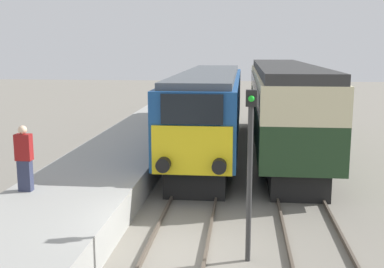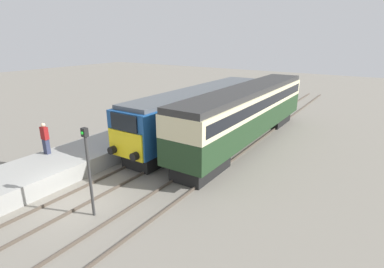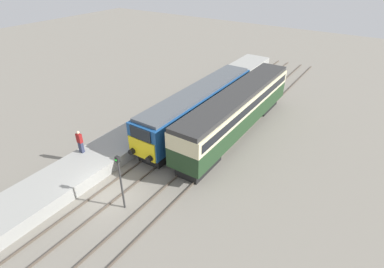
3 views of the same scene
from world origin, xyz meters
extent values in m
plane|color=slate|center=(0.00, 0.00, 0.00)|extent=(120.00, 120.00, 0.00)
cube|color=gray|center=(-3.30, 8.00, 0.47)|extent=(3.50, 50.00, 0.93)
cube|color=#4C4238|center=(-0.72, 5.00, 0.07)|extent=(0.07, 60.00, 0.14)
cube|color=#4C4238|center=(0.72, 5.00, 0.07)|extent=(0.07, 60.00, 0.14)
cube|color=#4C4238|center=(2.68, 5.00, 0.07)|extent=(0.07, 60.00, 0.14)
cube|color=#4C4238|center=(4.12, 5.00, 0.07)|extent=(0.07, 60.00, 0.14)
cube|color=black|center=(0.00, 6.05, 0.50)|extent=(2.03, 4.00, 1.00)
cube|color=black|center=(0.00, 16.53, 0.50)|extent=(2.03, 4.00, 1.00)
cube|color=navy|center=(0.00, 11.29, 2.27)|extent=(2.70, 15.48, 2.55)
cube|color=yellow|center=(0.00, 3.51, 1.76)|extent=(2.48, 0.10, 1.53)
cube|color=black|center=(0.00, 3.51, 3.04)|extent=(1.89, 0.10, 0.92)
cube|color=#4C5156|center=(0.00, 11.29, 3.67)|extent=(2.38, 14.86, 0.24)
cylinder|color=black|center=(-0.85, 3.30, 1.35)|extent=(0.44, 0.35, 0.44)
cylinder|color=black|center=(0.85, 3.30, 1.35)|extent=(0.44, 0.35, 0.44)
cube|color=black|center=(3.40, 5.93, 0.47)|extent=(1.89, 3.60, 0.95)
cube|color=black|center=(3.40, 18.33, 0.47)|extent=(1.89, 3.60, 0.95)
cube|color=#1E381E|center=(3.40, 12.13, 1.73)|extent=(2.70, 16.80, 1.56)
cube|color=beige|center=(3.40, 12.13, 3.12)|extent=(2.71, 16.80, 1.22)
cube|color=black|center=(3.40, 12.13, 3.12)|extent=(2.75, 16.13, 0.67)
cube|color=#2D2D2D|center=(3.40, 12.13, 3.91)|extent=(2.48, 16.80, 0.36)
cube|color=#2D334C|center=(-4.44, 1.59, 1.37)|extent=(0.36, 0.24, 0.88)
cube|color=maroon|center=(-4.44, 1.59, 2.17)|extent=(0.44, 0.26, 0.73)
sphere|color=beige|center=(-4.44, 1.59, 2.66)|extent=(0.24, 0.24, 0.24)
cylinder|color=#333333|center=(1.70, -0.22, 1.80)|extent=(0.12, 0.12, 3.60)
cube|color=black|center=(1.70, -0.22, 3.78)|extent=(0.24, 0.20, 0.36)
sphere|color=green|center=(1.70, -0.33, 3.78)|extent=(0.14, 0.14, 0.14)
camera|label=1|loc=(1.52, -10.74, 4.88)|focal=45.00mm
camera|label=2|loc=(11.46, -7.32, 7.38)|focal=28.00mm
camera|label=3|loc=(13.06, -9.51, 13.89)|focal=28.00mm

